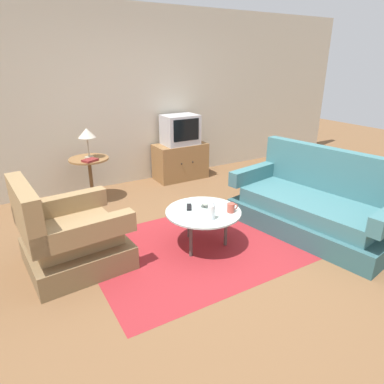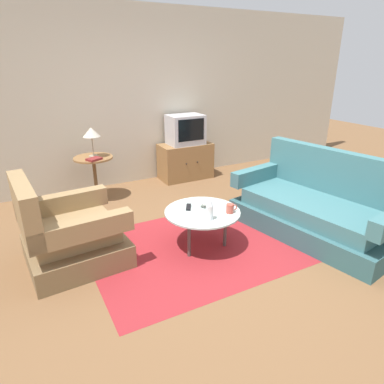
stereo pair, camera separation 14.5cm
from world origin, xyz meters
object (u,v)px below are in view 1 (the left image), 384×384
(tv_remote_dark, at_px, (189,207))
(bowl, at_px, (205,204))
(coffee_table, at_px, (203,214))
(book, at_px, (90,160))
(mug, at_px, (231,208))
(couch, at_px, (314,207))
(table_lamp, at_px, (87,134))
(armchair, at_px, (69,238))
(vase, at_px, (211,209))
(side_table, at_px, (90,170))
(tv_stand, at_px, (180,161))
(television, at_px, (180,130))

(tv_remote_dark, bearing_deg, bowl, -80.68)
(coffee_table, distance_m, book, 1.90)
(coffee_table, distance_m, mug, 0.31)
(book, bearing_deg, couch, -71.48)
(mug, bearing_deg, table_lamp, 113.65)
(armchair, bearing_deg, vase, 62.90)
(side_table, height_order, table_lamp, table_lamp)
(coffee_table, relative_size, bowl, 6.52)
(table_lamp, bearing_deg, tv_stand, 8.19)
(tv_remote_dark, bearing_deg, mug, -103.39)
(armchair, relative_size, book, 4.27)
(television, xyz_separation_m, bowl, (-0.82, -2.05, -0.39))
(vase, height_order, tv_remote_dark, vase)
(couch, height_order, tv_stand, couch)
(tv_stand, relative_size, book, 3.79)
(couch, xyz_separation_m, book, (-2.05, 2.08, 0.35))
(armchair, bearing_deg, book, 152.09)
(vase, height_order, book, book)
(couch, distance_m, tv_stand, 2.52)
(side_table, xyz_separation_m, tv_remote_dark, (0.60, -1.77, -0.03))
(coffee_table, xyz_separation_m, tv_remote_dark, (-0.09, 0.14, 0.04))
(tv_stand, distance_m, tv_remote_dark, 2.23)
(side_table, distance_m, vase, 2.22)
(coffee_table, relative_size, side_table, 1.27)
(armchair, xyz_separation_m, vase, (1.29, -0.54, 0.23))
(mug, bearing_deg, book, 116.31)
(table_lamp, bearing_deg, coffee_table, -70.55)
(tv_stand, relative_size, tv_remote_dark, 5.56)
(side_table, height_order, tv_remote_dark, side_table)
(couch, distance_m, mug, 1.13)
(bowl, relative_size, tv_remote_dark, 0.79)
(coffee_table, distance_m, table_lamp, 2.11)
(tv_stand, bearing_deg, television, -90.00)
(couch, xyz_separation_m, coffee_table, (-1.34, 0.34, 0.09))
(book, bearing_deg, vase, -96.89)
(armchair, xyz_separation_m, bowl, (1.40, -0.26, 0.15))
(tv_stand, xyz_separation_m, book, (-1.60, -0.39, 0.35))
(armchair, height_order, side_table, armchair)
(tv_remote_dark, bearing_deg, side_table, 48.83)
(side_table, xyz_separation_m, television, (1.58, 0.22, 0.38))
(bowl, bearing_deg, armchair, 169.64)
(table_lamp, bearing_deg, book, -101.72)
(mug, xyz_separation_m, book, (-0.95, 1.92, 0.18))
(table_lamp, xyz_separation_m, mug, (0.91, -2.08, -0.50))
(bowl, distance_m, book, 1.85)
(table_lamp, distance_m, bowl, 2.05)
(table_lamp, relative_size, bowl, 3.37)
(couch, relative_size, book, 8.62)
(tv_stand, distance_m, table_lamp, 1.72)
(television, relative_size, bowl, 4.63)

